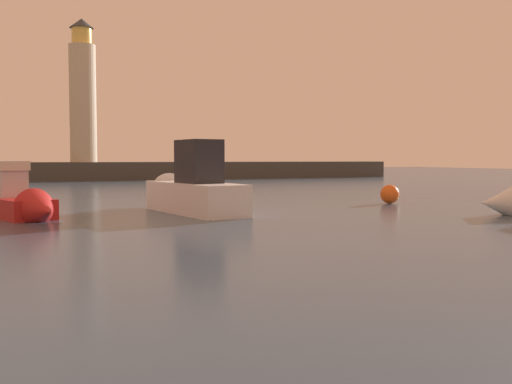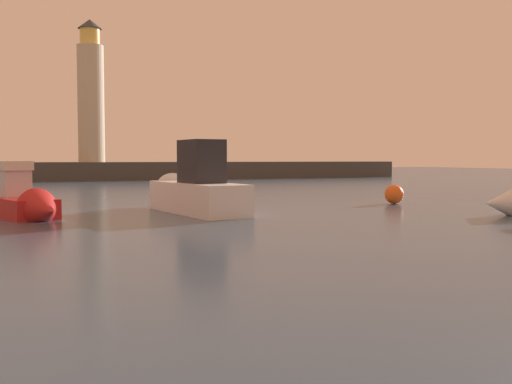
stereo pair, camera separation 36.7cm
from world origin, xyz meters
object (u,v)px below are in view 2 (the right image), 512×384
lighthouse (91,95)px  motorboat_2 (25,201)px  motorboat_4 (190,190)px  mooring_buoy (394,194)px

lighthouse → motorboat_2: bearing=-100.2°
lighthouse → motorboat_4: lighthouse is taller
lighthouse → motorboat_2: 46.50m
motorboat_2 → motorboat_4: (7.50, 0.37, 0.33)m
motorboat_4 → mooring_buoy: size_ratio=8.14×
motorboat_2 → mooring_buoy: (19.62, 0.74, -0.18)m
motorboat_2 → motorboat_4: bearing=2.8°
lighthouse → motorboat_2: size_ratio=2.60×
lighthouse → motorboat_4: size_ratio=1.90×
motorboat_2 → lighthouse: bearing=79.8°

